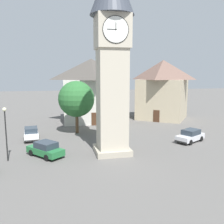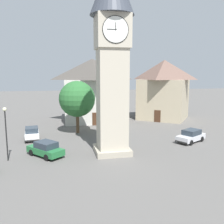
{
  "view_description": "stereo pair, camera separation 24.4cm",
  "coord_description": "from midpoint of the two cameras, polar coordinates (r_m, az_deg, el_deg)",
  "views": [
    {
      "loc": [
        5.28,
        24.32,
        8.31
      ],
      "look_at": [
        0.0,
        0.0,
        4.39
      ],
      "focal_mm": 38.96,
      "sensor_mm": 36.0,
      "label": 1
    },
    {
      "loc": [
        5.05,
        24.37,
        8.31
      ],
      "look_at": [
        0.0,
        0.0,
        4.39
      ],
      "focal_mm": 38.96,
      "sensor_mm": 36.0,
      "label": 2
    }
  ],
  "objects": [
    {
      "name": "pedestrian",
      "position": [
        36.57,
        2.01,
        -2.56
      ],
      "size": [
        0.55,
        0.3,
        1.69
      ],
      "color": "black",
      "rests_on": "ground"
    },
    {
      "name": "building_terrace_right",
      "position": [
        46.07,
        11.61,
        5.3
      ],
      "size": [
        11.7,
        11.66,
        10.81
      ],
      "color": "tan",
      "rests_on": "ground"
    },
    {
      "name": "ground_plane",
      "position": [
        26.24,
        -0.27,
        -9.51
      ],
      "size": [
        200.0,
        200.0,
        0.0
      ],
      "primitive_type": "plane",
      "color": "#565451"
    },
    {
      "name": "building_shop_left",
      "position": [
        42.9,
        -4.98,
        5.25
      ],
      "size": [
        10.36,
        8.5,
        10.89
      ],
      "color": "beige",
      "rests_on": "ground"
    },
    {
      "name": "lamp_post",
      "position": [
        25.05,
        -23.97,
        -2.97
      ],
      "size": [
        0.36,
        0.36,
        5.21
      ],
      "color": "black",
      "rests_on": "ground"
    },
    {
      "name": "car_blue_kerb",
      "position": [
        32.85,
        -18.63,
        -4.8
      ],
      "size": [
        2.18,
        4.3,
        1.53
      ],
      "color": "white",
      "rests_on": "ground"
    },
    {
      "name": "car_red_corner",
      "position": [
        31.55,
        17.68,
        -5.32
      ],
      "size": [
        4.43,
        3.49,
        1.53
      ],
      "color": "silver",
      "rests_on": "ground"
    },
    {
      "name": "car_white_side",
      "position": [
        25.83,
        -15.61,
        -8.37
      ],
      "size": [
        3.97,
        4.23,
        1.53
      ],
      "color": "#236B38",
      "rests_on": "ground"
    },
    {
      "name": "tree",
      "position": [
        34.2,
        -8.55,
        3.02
      ],
      "size": [
        5.03,
        5.03,
        7.36
      ],
      "color": "brown",
      "rests_on": "ground"
    },
    {
      "name": "clock_tower",
      "position": [
        25.09,
        -0.29,
        16.33
      ],
      "size": [
        4.38,
        4.38,
        19.78
      ],
      "color": "#A59C89",
      "rests_on": "ground"
    }
  ]
}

